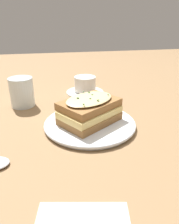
{
  "coord_description": "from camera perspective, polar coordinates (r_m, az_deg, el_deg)",
  "views": [
    {
      "loc": [
        0.1,
        0.48,
        0.27
      ],
      "look_at": [
        0.0,
        -0.02,
        0.04
      ],
      "focal_mm": 35.0,
      "sensor_mm": 36.0,
      "label": 1
    }
  ],
  "objects": [
    {
      "name": "ground_plane",
      "position": [
        0.56,
        0.49,
        -4.66
      ],
      "size": [
        2.4,
        2.4,
        0.0
      ],
      "primitive_type": "plane",
      "color": "olive"
    },
    {
      "name": "dinner_plate",
      "position": [
        0.57,
        0.0,
        -3.03
      ],
      "size": [
        0.24,
        0.24,
        0.01
      ],
      "color": "white",
      "rests_on": "ground_plane"
    },
    {
      "name": "sandwich",
      "position": [
        0.56,
        -0.01,
        0.56
      ],
      "size": [
        0.18,
        0.17,
        0.07
      ],
      "rotation": [
        0.0,
        0.0,
        0.6
      ],
      "color": "olive",
      "rests_on": "dinner_plate"
    },
    {
      "name": "teacup_with_saucer",
      "position": [
        0.81,
        -1.16,
        6.79
      ],
      "size": [
        0.14,
        0.14,
        0.06
      ],
      "rotation": [
        0.0,
        0.0,
        4.34
      ],
      "color": "white",
      "rests_on": "ground_plane"
    },
    {
      "name": "water_glass",
      "position": [
        0.72,
        -17.26,
        4.99
      ],
      "size": [
        0.07,
        0.07,
        0.09
      ],
      "primitive_type": "cylinder",
      "color": "silver",
      "rests_on": "ground_plane"
    }
  ]
}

